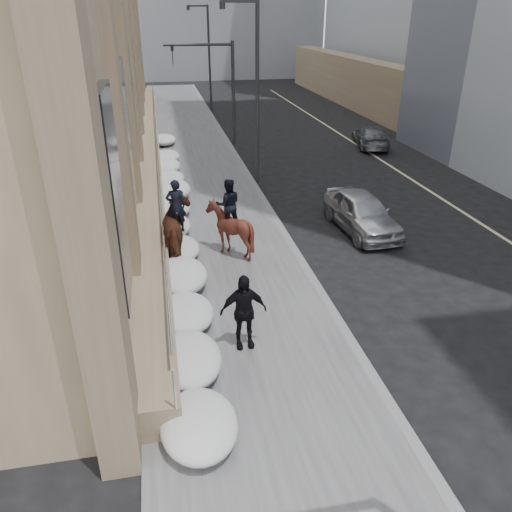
{
  "coord_description": "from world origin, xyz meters",
  "views": [
    {
      "loc": [
        -1.7,
        -9.2,
        7.51
      ],
      "look_at": [
        0.57,
        2.42,
        1.7
      ],
      "focal_mm": 35.0,
      "sensor_mm": 36.0,
      "label": 1
    }
  ],
  "objects_px": {
    "mounted_horse_right": "(229,224)",
    "pedestrian": "(243,312)",
    "car_silver": "(362,212)",
    "car_grey": "(371,137)",
    "mounted_horse_left": "(179,229)"
  },
  "relations": [
    {
      "from": "mounted_horse_right",
      "to": "car_silver",
      "type": "xyz_separation_m",
      "value": [
        5.2,
        1.26,
        -0.42
      ]
    },
    {
      "from": "pedestrian",
      "to": "car_grey",
      "type": "distance_m",
      "value": 21.82
    },
    {
      "from": "mounted_horse_right",
      "to": "car_grey",
      "type": "distance_m",
      "value": 17.25
    },
    {
      "from": "mounted_horse_right",
      "to": "pedestrian",
      "type": "distance_m",
      "value": 5.26
    },
    {
      "from": "car_silver",
      "to": "car_grey",
      "type": "distance_m",
      "value": 13.44
    },
    {
      "from": "pedestrian",
      "to": "car_silver",
      "type": "height_order",
      "value": "pedestrian"
    },
    {
      "from": "mounted_horse_left",
      "to": "car_silver",
      "type": "xyz_separation_m",
      "value": [
        6.87,
        1.39,
        -0.46
      ]
    },
    {
      "from": "car_silver",
      "to": "car_grey",
      "type": "xyz_separation_m",
      "value": [
        5.51,
        12.26,
        -0.11
      ]
    },
    {
      "from": "car_grey",
      "to": "car_silver",
      "type": "bearing_deg",
      "value": 77.99
    },
    {
      "from": "mounted_horse_left",
      "to": "mounted_horse_right",
      "type": "relative_size",
      "value": 1.05
    },
    {
      "from": "mounted_horse_left",
      "to": "pedestrian",
      "type": "bearing_deg",
      "value": 100.32
    },
    {
      "from": "pedestrian",
      "to": "car_grey",
      "type": "height_order",
      "value": "pedestrian"
    },
    {
      "from": "mounted_horse_left",
      "to": "car_grey",
      "type": "height_order",
      "value": "mounted_horse_left"
    },
    {
      "from": "car_silver",
      "to": "mounted_horse_right",
      "type": "bearing_deg",
      "value": -169.92
    },
    {
      "from": "pedestrian",
      "to": "car_silver",
      "type": "distance_m",
      "value": 8.61
    }
  ]
}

